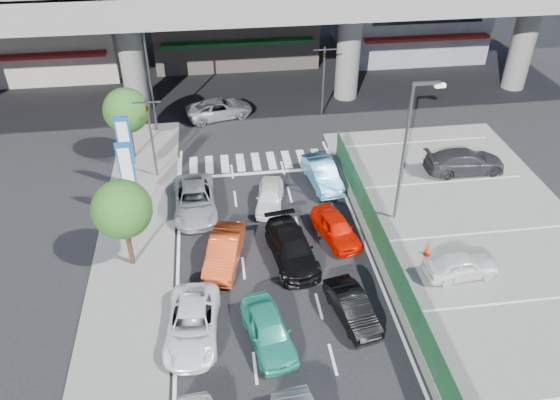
{
  "coord_description": "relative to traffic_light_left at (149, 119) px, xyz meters",
  "views": [
    {
      "loc": [
        -2.48,
        -17.06,
        18.23
      ],
      "look_at": [
        0.53,
        5.35,
        2.27
      ],
      "focal_mm": 35.0,
      "sensor_mm": 36.0,
      "label": 1
    }
  ],
  "objects": [
    {
      "name": "traffic_cone",
      "position": [
        13.9,
        -9.28,
        -3.51
      ],
      "size": [
        0.43,
        0.43,
        0.74
      ],
      "primitive_type": "cone",
      "rotation": [
        0.0,
        0.0,
        0.15
      ],
      "color": "red",
      "rests_on": "parking_lot"
    },
    {
      "name": "sedan_black_mid",
      "position": [
        7.06,
        -8.59,
        -3.25
      ],
      "size": [
        2.57,
        4.96,
        1.37
      ],
      "primitive_type": "imported",
      "rotation": [
        0.0,
        0.0,
        0.14
      ],
      "color": "black",
      "rests_on": "ground"
    },
    {
      "name": "crossing_wagon_silver",
      "position": [
        4.19,
        7.71,
        -3.27
      ],
      "size": [
        5.19,
        3.31,
        1.33
      ],
      "primitive_type": "imported",
      "rotation": [
        0.0,
        0.0,
        1.81
      ],
      "color": "#A4A7AC",
      "rests_on": "ground"
    },
    {
      "name": "sedan_white_mid_left",
      "position": [
        2.15,
        -12.92,
        -3.29
      ],
      "size": [
        2.53,
        4.82,
        1.29
      ],
      "primitive_type": "imported",
      "rotation": [
        0.0,
        0.0,
        -0.08
      ],
      "color": "white",
      "rests_on": "ground"
    },
    {
      "name": "tree_far",
      "position": [
        -1.6,
        2.5,
        -0.55
      ],
      "size": [
        2.8,
        2.8,
        4.8
      ],
      "color": "#382314",
      "rests_on": "ground"
    },
    {
      "name": "parking_lot",
      "position": [
        17.2,
        -10.0,
        -3.91
      ],
      "size": [
        12.0,
        28.0,
        0.06
      ],
      "primitive_type": "cube",
      "color": "slate",
      "rests_on": "ground"
    },
    {
      "name": "sedan_white_front_mid",
      "position": [
        6.52,
        -3.92,
        -3.32
      ],
      "size": [
        2.12,
        3.81,
        1.22
      ],
      "primitive_type": "imported",
      "rotation": [
        0.0,
        0.0,
        -0.2
      ],
      "color": "white",
      "rests_on": "ground"
    },
    {
      "name": "ground",
      "position": [
        6.2,
        -12.0,
        -3.94
      ],
      "size": [
        120.0,
        120.0,
        0.0
      ],
      "primitive_type": "plane",
      "color": "black",
      "rests_on": "ground"
    },
    {
      "name": "kei_truck_front_right",
      "position": [
        9.91,
        -2.08,
        -3.25
      ],
      "size": [
        2.0,
        4.34,
        1.38
      ],
      "primitive_type": "imported",
      "rotation": [
        0.0,
        0.0,
        0.13
      ],
      "color": "#56A7D8",
      "rests_on": "ground"
    },
    {
      "name": "street_lamp_left",
      "position": [
        -0.13,
        6.0,
        0.83
      ],
      "size": [
        1.65,
        0.22,
        8.0
      ],
      "color": "#595B60",
      "rests_on": "ground"
    },
    {
      "name": "taxi_teal_mid",
      "position": [
        5.3,
        -13.69,
        -3.25
      ],
      "size": [
        2.37,
        4.29,
        1.38
      ],
      "primitive_type": "imported",
      "rotation": [
        0.0,
        0.0,
        0.19
      ],
      "color": "teal",
      "rests_on": "ground"
    },
    {
      "name": "sidewalk_left",
      "position": [
        -0.8,
        -8.0,
        -3.88
      ],
      "size": [
        4.0,
        30.0,
        0.12
      ],
      "primitive_type": "cube",
      "color": "slate",
      "rests_on": "ground"
    },
    {
      "name": "hatch_black_mid_right",
      "position": [
        9.1,
        -12.84,
        -3.33
      ],
      "size": [
        2.02,
        3.87,
        1.21
      ],
      "primitive_type": "imported",
      "rotation": [
        0.0,
        0.0,
        0.21
      ],
      "color": "black",
      "rests_on": "ground"
    },
    {
      "name": "traffic_light_left",
      "position": [
        0.0,
        0.0,
        0.0
      ],
      "size": [
        1.6,
        1.24,
        5.2
      ],
      "color": "#595B60",
      "rests_on": "ground"
    },
    {
      "name": "fence_run",
      "position": [
        11.5,
        -11.0,
        -3.04
      ],
      "size": [
        0.16,
        22.0,
        1.8
      ],
      "primitive_type": null,
      "color": "#1E582E",
      "rests_on": "ground"
    },
    {
      "name": "taxi_orange_left",
      "position": [
        3.72,
        -8.43,
        -3.25
      ],
      "size": [
        2.4,
        4.41,
        1.38
      ],
      "primitive_type": "imported",
      "rotation": [
        0.0,
        0.0,
        -0.24
      ],
      "color": "#D04218",
      "rests_on": "ground"
    },
    {
      "name": "parked_sedan_dgrey",
      "position": [
        18.89,
        -1.97,
        -3.16
      ],
      "size": [
        4.96,
        2.03,
        1.44
      ],
      "primitive_type": "imported",
      "rotation": [
        0.0,
        0.0,
        1.57
      ],
      "color": "#2F2E33",
      "rests_on": "parking_lot"
    },
    {
      "name": "parked_sedan_white",
      "position": [
        14.89,
        -10.95,
        -3.26
      ],
      "size": [
        3.71,
        1.73,
        1.23
      ],
      "primitive_type": "imported",
      "rotation": [
        0.0,
        0.0,
        1.65
      ],
      "color": "white",
      "rests_on": "parking_lot"
    },
    {
      "name": "tree_near",
      "position": [
        -0.8,
        -8.0,
        -0.55
      ],
      "size": [
        2.8,
        2.8,
        4.8
      ],
      "color": "#382314",
      "rests_on": "ground"
    },
    {
      "name": "signboard_near",
      "position": [
        -1.0,
        -4.01,
        -0.87
      ],
      "size": [
        0.8,
        0.14,
        4.7
      ],
      "color": "#595B60",
      "rests_on": "ground"
    },
    {
      "name": "traffic_light_right",
      "position": [
        11.7,
        7.0,
        0.0
      ],
      "size": [
        1.6,
        1.24,
        5.2
      ],
      "color": "#595B60",
      "rests_on": "ground"
    },
    {
      "name": "wagon_silver_front_left",
      "position": [
        2.31,
        -3.81,
        -3.25
      ],
      "size": [
        2.5,
        5.06,
        1.38
      ],
      "primitive_type": "imported",
      "rotation": [
        0.0,
        0.0,
        0.04
      ],
      "color": "#979B9E",
      "rests_on": "ground"
    },
    {
      "name": "street_lamp_right",
      "position": [
        13.37,
        -6.0,
        0.83
      ],
      "size": [
        1.65,
        0.22,
        8.0
      ],
      "color": "#595B60",
      "rests_on": "ground"
    },
    {
      "name": "taxi_orange_right",
      "position": [
        9.61,
        -7.25,
        -3.29
      ],
      "size": [
        2.41,
        4.02,
        1.28
      ],
      "primitive_type": "imported",
      "rotation": [
        0.0,
        0.0,
        0.25
      ],
      "color": "red",
      "rests_on": "ground"
    },
    {
      "name": "signboard_far",
      "position": [
        -1.4,
        -1.01,
        -0.87
      ],
      "size": [
        0.8,
        0.14,
        4.7
      ],
      "color": "#595B60",
      "rests_on": "ground"
    }
  ]
}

